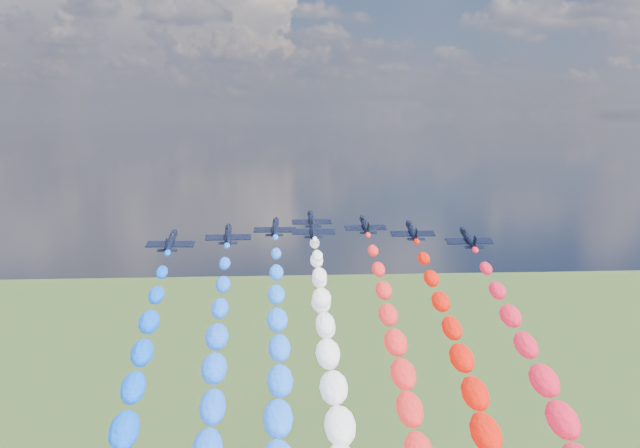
{
  "coord_description": "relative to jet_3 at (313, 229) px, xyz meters",
  "views": [
    {
      "loc": [
        -10.96,
        -155.78,
        119.48
      ],
      "look_at": [
        0.0,
        4.0,
        96.37
      ],
      "focal_mm": 42.21,
      "sensor_mm": 36.0,
      "label": 1
    }
  ],
  "objects": [
    {
      "name": "jet_2",
      "position": [
        -8.48,
        3.38,
        0.0
      ],
      "size": [
        10.37,
        13.73,
        5.94
      ],
      "primitive_type": null,
      "rotation": [
        0.25,
        0.0,
        -0.06
      ],
      "color": "black"
    },
    {
      "name": "jet_7",
      "position": [
        31.15,
        -14.93,
        0.0
      ],
      "size": [
        9.86,
        13.37,
        5.94
      ],
      "primitive_type": null,
      "rotation": [
        0.25,
        0.0,
        0.02
      ],
      "color": "black"
    },
    {
      "name": "jet_6",
      "position": [
        21.48,
        -4.17,
        0.0
      ],
      "size": [
        9.69,
        13.24,
        5.94
      ],
      "primitive_type": null,
      "rotation": [
        0.25,
        0.0,
        0.01
      ],
      "color": "black"
    },
    {
      "name": "trail_2",
      "position": [
        -8.48,
        -52.11,
        -21.52
      ],
      "size": [
        5.91,
        106.32,
        46.24
      ],
      "primitive_type": null,
      "color": "blue"
    },
    {
      "name": "jet_3",
      "position": [
        0.0,
        0.0,
        0.0
      ],
      "size": [
        10.48,
        13.8,
        5.94
      ],
      "primitive_type": null,
      "rotation": [
        0.25,
        0.0,
        -0.07
      ],
      "color": "black"
    },
    {
      "name": "jet_4",
      "position": [
        0.49,
        15.71,
        0.0
      ],
      "size": [
        9.94,
        13.42,
        5.94
      ],
      "primitive_type": null,
      "rotation": [
        0.25,
        0.0,
        0.03
      ],
      "color": "black"
    },
    {
      "name": "trail_1",
      "position": [
        -18.57,
        -62.06,
        -21.52
      ],
      "size": [
        5.91,
        106.32,
        46.24
      ],
      "primitive_type": null,
      "color": "blue"
    },
    {
      "name": "trail_5",
      "position": [
        12.32,
        -50.17,
        -21.52
      ],
      "size": [
        5.91,
        106.32,
        46.24
      ],
      "primitive_type": null,
      "color": "red"
    },
    {
      "name": "jet_1",
      "position": [
        -18.57,
        -6.56,
        0.0
      ],
      "size": [
        9.98,
        13.45,
        5.94
      ],
      "primitive_type": null,
      "rotation": [
        0.25,
        0.0,
        0.03
      ],
      "color": "black"
    },
    {
      "name": "trail_6",
      "position": [
        21.48,
        -59.66,
        -21.52
      ],
      "size": [
        5.91,
        106.32,
        46.24
      ],
      "primitive_type": null,
      "color": "red"
    },
    {
      "name": "jet_0",
      "position": [
        -29.66,
        -14.3,
        0.0
      ],
      "size": [
        10.26,
        13.65,
        5.94
      ],
      "primitive_type": null,
      "rotation": [
        0.25,
        0.0,
        -0.05
      ],
      "color": "black"
    },
    {
      "name": "trail_3",
      "position": [
        0.0,
        -55.49,
        -21.52
      ],
      "size": [
        5.91,
        106.32,
        46.24
      ],
      "primitive_type": null,
      "color": "white"
    },
    {
      "name": "trail_4",
      "position": [
        0.49,
        -39.79,
        -21.52
      ],
      "size": [
        5.91,
        106.32,
        46.24
      ],
      "primitive_type": null,
      "color": "white"
    },
    {
      "name": "jet_5",
      "position": [
        12.32,
        5.32,
        0.0
      ],
      "size": [
        10.07,
        13.52,
        5.94
      ],
      "primitive_type": null,
      "rotation": [
        0.25,
        0.0,
        0.04
      ],
      "color": "black"
    }
  ]
}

